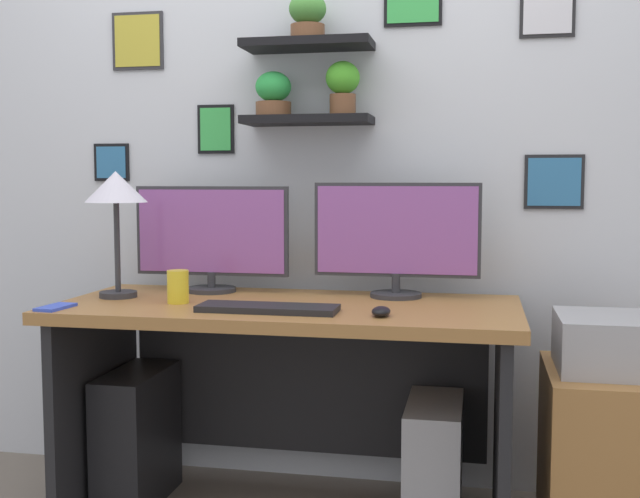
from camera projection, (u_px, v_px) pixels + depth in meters
name	position (u px, v px, depth m)	size (l,w,h in m)	color
back_wall_assembly	(314.00, 128.00, 2.99)	(4.40, 0.24, 2.70)	silver
desk	(292.00, 363.00, 2.69)	(1.53, 0.68, 0.75)	#9E6B38
monitor_left	(212.00, 237.00, 2.88)	(0.58, 0.18, 0.39)	#2D2D33
monitor_right	(397.00, 236.00, 2.74)	(0.58, 0.18, 0.40)	#2D2D33
keyboard	(268.00, 308.00, 2.46)	(0.44, 0.14, 0.02)	black
computer_mouse	(381.00, 311.00, 2.37)	(0.06, 0.09, 0.03)	black
desk_lamp	(116.00, 195.00, 2.72)	(0.21, 0.21, 0.44)	#2D2D33
cell_phone	(56.00, 307.00, 2.51)	(0.07, 0.14, 0.01)	blue
water_cup	(178.00, 287.00, 2.62)	(0.07, 0.07, 0.11)	yellow
drawer_cabinet	(617.00, 461.00, 2.44)	(0.44, 0.50, 0.57)	#9E6B38
printer	(621.00, 344.00, 2.41)	(0.38, 0.34, 0.17)	#9E9EA3
computer_tower_left	(137.00, 437.00, 2.83)	(0.18, 0.40, 0.48)	black
computer_tower_right	(434.00, 466.00, 2.61)	(0.18, 0.40, 0.43)	#99999E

